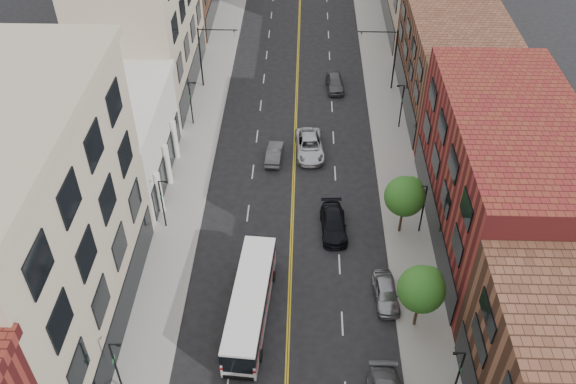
# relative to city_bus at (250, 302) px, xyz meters

# --- Properties ---
(sidewalk_left) EXTENTS (4.00, 110.00, 0.15)m
(sidewalk_left) POSITION_rel_city_bus_xyz_m (-7.16, 20.51, -1.60)
(sidewalk_left) COLOR gray
(sidewalk_left) RESTS_ON ground
(sidewalk_right) EXTENTS (4.00, 110.00, 0.15)m
(sidewalk_right) POSITION_rel_city_bus_xyz_m (12.84, 20.51, -1.60)
(sidewalk_right) COLOR gray
(sidewalk_right) RESTS_ON ground
(bldg_l_tanoffice) EXTENTS (10.00, 22.00, 18.00)m
(bldg_l_tanoffice) POSITION_rel_city_bus_xyz_m (-14.16, -1.49, 7.32)
(bldg_l_tanoffice) COLOR tan
(bldg_l_tanoffice) RESTS_ON ground
(bldg_l_white) EXTENTS (10.00, 14.00, 8.00)m
(bldg_l_white) POSITION_rel_city_bus_xyz_m (-14.16, 16.51, 2.32)
(bldg_l_white) COLOR silver
(bldg_l_white) RESTS_ON ground
(bldg_l_far_a) EXTENTS (10.00, 20.00, 18.00)m
(bldg_l_far_a) POSITION_rel_city_bus_xyz_m (-14.16, 33.51, 7.32)
(bldg_l_far_a) COLOR tan
(bldg_l_far_a) RESTS_ON ground
(bldg_r_mid) EXTENTS (10.00, 22.00, 12.00)m
(bldg_r_mid) POSITION_rel_city_bus_xyz_m (19.84, 9.51, 4.32)
(bldg_r_mid) COLOR maroon
(bldg_r_mid) RESTS_ON ground
(bldg_r_far_a) EXTENTS (10.00, 20.00, 10.00)m
(bldg_r_far_a) POSITION_rel_city_bus_xyz_m (19.84, 30.51, 3.32)
(bldg_r_far_a) COLOR #563222
(bldg_r_far_a) RESTS_ON ground
(tree_r_2) EXTENTS (3.40, 3.40, 5.59)m
(tree_r_2) POSITION_rel_city_bus_xyz_m (12.23, -0.42, 2.45)
(tree_r_2) COLOR black
(tree_r_2) RESTS_ON sidewalk_right
(tree_r_3) EXTENTS (3.40, 3.40, 5.59)m
(tree_r_3) POSITION_rel_city_bus_xyz_m (12.23, 9.58, 2.45)
(tree_r_3) COLOR black
(tree_r_3) RESTS_ON sidewalk_right
(lamp_l_1) EXTENTS (0.81, 0.55, 5.05)m
(lamp_l_1) POSITION_rel_city_bus_xyz_m (-8.11, -6.49, 1.29)
(lamp_l_1) COLOR black
(lamp_l_1) RESTS_ON sidewalk_left
(lamp_l_2) EXTENTS (0.81, 0.55, 5.05)m
(lamp_l_2) POSITION_rel_city_bus_xyz_m (-8.11, 9.51, 1.29)
(lamp_l_2) COLOR black
(lamp_l_2) RESTS_ON sidewalk_left
(lamp_l_3) EXTENTS (0.81, 0.55, 5.05)m
(lamp_l_3) POSITION_rel_city_bus_xyz_m (-8.11, 25.51, 1.29)
(lamp_l_3) COLOR black
(lamp_l_3) RESTS_ON sidewalk_left
(lamp_r_1) EXTENTS (0.81, 0.55, 5.05)m
(lamp_r_1) POSITION_rel_city_bus_xyz_m (13.79, -6.49, 1.29)
(lamp_r_1) COLOR black
(lamp_r_1) RESTS_ON sidewalk_right
(lamp_r_2) EXTENTS (0.81, 0.55, 5.05)m
(lamp_r_2) POSITION_rel_city_bus_xyz_m (13.79, 9.51, 1.29)
(lamp_r_2) COLOR black
(lamp_r_2) RESTS_ON sidewalk_right
(lamp_r_3) EXTENTS (0.81, 0.55, 5.05)m
(lamp_r_3) POSITION_rel_city_bus_xyz_m (13.79, 25.51, 1.29)
(lamp_r_3) COLOR black
(lamp_r_3) RESTS_ON sidewalk_right
(signal_mast_left) EXTENTS (4.49, 0.18, 7.20)m
(signal_mast_left) POSITION_rel_city_bus_xyz_m (-7.42, 33.51, 2.97)
(signal_mast_left) COLOR black
(signal_mast_left) RESTS_ON sidewalk_left
(signal_mast_right) EXTENTS (4.49, 0.18, 7.20)m
(signal_mast_right) POSITION_rel_city_bus_xyz_m (13.11, 33.51, 2.97)
(signal_mast_right) COLOR black
(signal_mast_right) RESTS_ON sidewalk_right
(city_bus) EXTENTS (3.34, 11.39, 2.89)m
(city_bus) POSITION_rel_city_bus_xyz_m (0.00, 0.00, 0.00)
(city_bus) COLOR silver
(city_bus) RESTS_ON ground
(car_parked_far) EXTENTS (2.04, 4.48, 1.49)m
(car_parked_far) POSITION_rel_city_bus_xyz_m (10.24, 1.93, -0.93)
(car_parked_far) COLOR gray
(car_parked_far) RESTS_ON ground
(car_lane_behind) EXTENTS (1.74, 4.29, 1.39)m
(car_lane_behind) POSITION_rel_city_bus_xyz_m (0.86, 19.64, -0.99)
(car_lane_behind) COLOR #4A4B4F
(car_lane_behind) RESTS_ON ground
(car_lane_a) EXTENTS (2.46, 5.41, 1.53)m
(car_lane_a) POSITION_rel_city_bus_xyz_m (6.43, 9.51, -0.91)
(car_lane_a) COLOR black
(car_lane_a) RESTS_ON ground
(car_lane_b) EXTENTS (3.20, 6.15, 1.65)m
(car_lane_b) POSITION_rel_city_bus_xyz_m (4.34, 20.82, -0.85)
(car_lane_b) COLOR #B9BCC2
(car_lane_b) RESTS_ON ground
(car_lane_c) EXTENTS (2.22, 4.76, 1.58)m
(car_lane_c) POSITION_rel_city_bus_xyz_m (7.24, 33.49, -0.89)
(car_lane_c) COLOR #47474B
(car_lane_c) RESTS_ON ground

